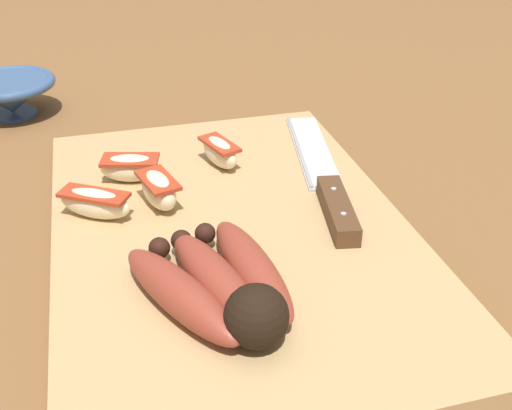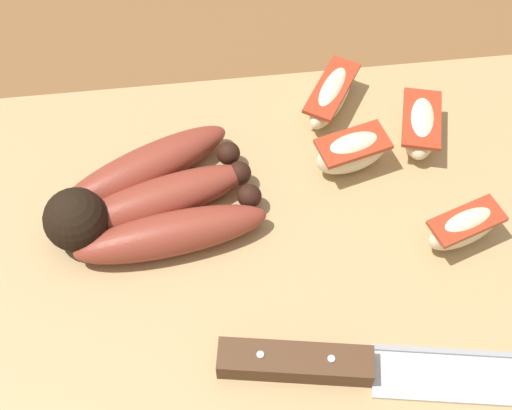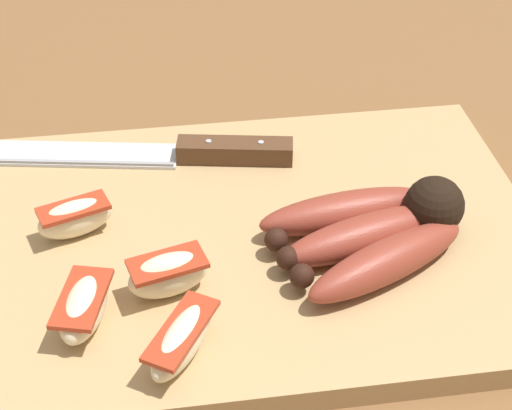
% 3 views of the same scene
% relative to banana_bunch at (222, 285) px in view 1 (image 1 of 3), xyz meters
% --- Properties ---
extents(ground_plane, '(6.00, 6.00, 0.00)m').
position_rel_banana_bunch_xyz_m(ground_plane, '(-0.10, 0.05, -0.04)').
color(ground_plane, brown).
extents(cutting_board, '(0.48, 0.32, 0.02)m').
position_rel_banana_bunch_xyz_m(cutting_board, '(-0.10, 0.03, -0.03)').
color(cutting_board, tan).
rests_on(cutting_board, ground_plane).
extents(banana_bunch, '(0.16, 0.13, 0.05)m').
position_rel_banana_bunch_xyz_m(banana_bunch, '(0.00, 0.00, 0.00)').
color(banana_bunch, black).
rests_on(banana_bunch, cutting_board).
extents(chefs_knife, '(0.28, 0.08, 0.02)m').
position_rel_banana_bunch_xyz_m(chefs_knife, '(-0.14, 0.14, -0.01)').
color(chefs_knife, silver).
rests_on(chefs_knife, cutting_board).
extents(apple_wedge_near, '(0.04, 0.07, 0.03)m').
position_rel_banana_bunch_xyz_m(apple_wedge_near, '(-0.21, -0.05, -0.00)').
color(apple_wedge_near, beige).
rests_on(apple_wedge_near, cutting_board).
extents(apple_wedge_middle, '(0.06, 0.04, 0.03)m').
position_rel_banana_bunch_xyz_m(apple_wedge_middle, '(-0.22, 0.05, -0.00)').
color(apple_wedge_middle, beige).
rests_on(apple_wedge_middle, cutting_board).
extents(apple_wedge_far, '(0.06, 0.04, 0.03)m').
position_rel_banana_bunch_xyz_m(apple_wedge_far, '(-0.16, -0.03, 0.00)').
color(apple_wedge_far, beige).
rests_on(apple_wedge_far, cutting_board).
extents(apple_wedge_extra, '(0.06, 0.07, 0.03)m').
position_rel_banana_bunch_xyz_m(apple_wedge_extra, '(-0.15, -0.09, -0.00)').
color(apple_wedge_extra, beige).
rests_on(apple_wedge_extra, cutting_board).
extents(ceramic_bowl, '(0.12, 0.12, 0.05)m').
position_rel_banana_bunch_xyz_m(ceramic_bowl, '(-0.48, -0.18, -0.01)').
color(ceramic_bowl, '#385684').
rests_on(ceramic_bowl, ground_plane).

